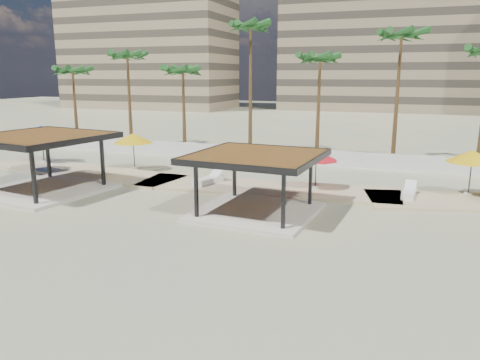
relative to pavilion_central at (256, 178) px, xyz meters
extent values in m
plane|color=tan|center=(-3.07, -2.05, -1.84)|extent=(200.00, 200.00, 0.00)
cube|color=#C6B284|center=(-15.07, 5.45, -1.78)|extent=(16.40, 6.19, 0.24)
cube|color=#C6B284|center=(-1.07, 4.95, -1.78)|extent=(16.24, 5.11, 0.24)
cube|color=silver|center=(-3.07, 13.95, -1.24)|extent=(56.00, 0.30, 1.20)
cube|color=#937F60|center=(-45.07, 65.95, 13.16)|extent=(34.00, 16.00, 30.00)
cube|color=#847259|center=(0.93, 75.95, 12.16)|extent=(38.00, 16.00, 28.00)
cube|color=beige|center=(0.00, 0.00, -1.76)|extent=(6.19, 6.19, 0.18)
cube|color=black|center=(-2.35, -2.05, -0.35)|extent=(0.17, 0.17, 2.64)
cube|color=black|center=(-2.05, 2.35, -0.35)|extent=(0.17, 0.17, 2.64)
cube|color=black|center=(2.05, -2.35, -0.35)|extent=(0.17, 0.17, 2.64)
cube|color=black|center=(2.35, 2.05, -0.35)|extent=(0.17, 0.17, 2.64)
cube|color=brown|center=(0.00, 0.00, 1.10)|extent=(6.38, 6.38, 0.25)
cube|color=black|center=(-0.20, -2.99, 1.10)|extent=(6.07, 0.52, 0.30)
cube|color=black|center=(0.20, 2.99, 1.10)|extent=(6.07, 0.52, 0.30)
cube|color=black|center=(-2.99, 0.20, 1.10)|extent=(0.52, 6.07, 0.30)
cube|color=black|center=(2.99, -0.20, 1.10)|extent=(0.52, 6.07, 0.30)
cube|color=beige|center=(-13.42, -0.10, -1.75)|extent=(7.43, 7.43, 0.20)
cube|color=black|center=(-15.48, 2.71, -0.17)|extent=(0.20, 0.20, 2.96)
cube|color=black|center=(-11.36, -2.92, -0.17)|extent=(0.20, 0.20, 2.96)
cube|color=black|center=(-10.60, 1.96, -0.17)|extent=(0.20, 0.20, 2.96)
cube|color=brown|center=(-13.42, -0.10, 1.45)|extent=(7.66, 7.66, 0.28)
cube|color=black|center=(-12.90, 3.21, 1.45)|extent=(6.75, 1.16, 0.34)
cube|color=black|center=(-16.73, 0.41, 1.45)|extent=(1.16, 6.75, 0.34)
cube|color=black|center=(-10.10, -0.62, 1.45)|extent=(1.16, 6.75, 0.34)
cylinder|color=beige|center=(-19.99, 7.13, -1.60)|extent=(0.55, 0.55, 0.13)
cylinder|color=#262628|center=(-19.99, 7.13, -0.34)|extent=(0.08, 0.08, 2.65)
cone|color=#0C2CD9|center=(-19.99, 7.13, 0.80)|extent=(4.13, 4.13, 0.77)
cylinder|color=beige|center=(-11.69, 7.15, -1.60)|extent=(0.50, 0.50, 0.12)
cylinder|color=#262628|center=(-11.69, 7.15, -0.46)|extent=(0.07, 0.07, 2.40)
cone|color=gold|center=(-11.69, 7.15, 0.57)|extent=(3.49, 3.49, 0.70)
cylinder|color=beige|center=(1.92, 5.67, -1.61)|extent=(0.45, 0.45, 0.11)
cylinder|color=#262628|center=(1.92, 5.67, -0.58)|extent=(0.06, 0.06, 2.17)
cone|color=red|center=(1.92, 5.67, 0.35)|extent=(3.11, 3.11, 0.63)
cylinder|color=beige|center=(10.48, 7.15, -1.60)|extent=(0.50, 0.50, 0.12)
cylinder|color=#262628|center=(10.48, 7.15, -0.47)|extent=(0.07, 0.07, 2.40)
cone|color=gold|center=(10.48, 7.15, 0.56)|extent=(3.28, 3.28, 0.70)
cylinder|color=beige|center=(-17.95, 3.75, -1.60)|extent=(0.50, 0.50, 0.12)
cylinder|color=#262628|center=(-17.95, 3.75, -0.46)|extent=(0.07, 0.07, 2.40)
cone|color=#0C2CD9|center=(-17.95, 3.75, 0.56)|extent=(2.97, 2.97, 0.70)
cube|color=white|center=(-4.66, 4.60, -1.51)|extent=(1.36, 2.33, 0.31)
cube|color=white|center=(-4.66, 4.60, -1.32)|extent=(1.36, 2.33, 0.07)
cube|color=white|center=(-4.42, 5.43, -1.06)|extent=(0.91, 0.93, 0.56)
cube|color=white|center=(7.27, 5.51, -1.53)|extent=(0.82, 1.94, 0.26)
cube|color=white|center=(7.27, 5.51, -1.37)|extent=(0.82, 1.94, 0.06)
cube|color=white|center=(7.34, 6.24, -1.14)|extent=(0.68, 0.70, 0.48)
cone|color=brown|center=(-24.07, 16.25, 1.87)|extent=(0.36, 0.36, 7.43)
ellipsoid|color=#1B4E1D|center=(-24.07, 16.25, 5.33)|extent=(3.00, 3.00, 1.80)
cone|color=brown|center=(-18.07, 16.65, 2.54)|extent=(0.36, 0.36, 8.77)
ellipsoid|color=#1B4E1D|center=(-18.07, 16.65, 6.68)|extent=(3.00, 3.00, 1.80)
cone|color=brown|center=(-12.07, 16.05, 1.86)|extent=(0.36, 0.36, 7.41)
ellipsoid|color=#1B4E1D|center=(-12.07, 16.05, 5.31)|extent=(3.00, 3.00, 1.80)
cone|color=brown|center=(-6.07, 16.85, 3.65)|extent=(0.36, 0.36, 10.99)
ellipsoid|color=#1B4E1D|center=(-6.07, 16.85, 8.89)|extent=(3.00, 3.00, 1.80)
cone|color=brown|center=(-0.07, 16.35, 2.32)|extent=(0.36, 0.36, 8.32)
ellipsoid|color=#1B4E1D|center=(-0.07, 16.35, 6.22)|extent=(3.00, 3.00, 1.80)
cone|color=brown|center=(5.93, 16.55, 3.14)|extent=(0.36, 0.36, 9.96)
ellipsoid|color=#1B4E1D|center=(5.93, 16.55, 7.86)|extent=(3.00, 3.00, 1.80)
camera|label=1|loc=(7.09, -21.73, 5.07)|focal=35.00mm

